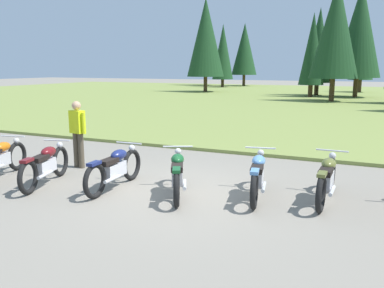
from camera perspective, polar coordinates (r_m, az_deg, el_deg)
The scene contains 9 objects.
ground_plane at distance 8.19m, azimuth -1.76°, elevation -6.92°, with size 140.00×140.00×0.00m, color gray.
grass_moorland at distance 33.21m, azimuth 18.62°, elevation 6.02°, with size 80.00×44.00×0.10m, color olive.
forest_treeline at distance 38.60m, azimuth 14.42°, elevation 13.58°, with size 35.82×28.87×8.99m.
motorcycle_maroon at distance 9.22m, azimuth -19.94°, elevation -2.73°, with size 0.82×2.04×0.88m.
motorcycle_navy at distance 8.53m, azimuth -10.81°, elevation -3.33°, with size 0.62×2.10×0.88m.
motorcycle_british_green at distance 7.96m, azimuth -2.05°, elevation -4.15°, with size 1.04×1.94×0.88m.
motorcycle_sky_blue at distance 7.93m, azimuth 9.24°, elevation -4.34°, with size 0.70×2.08×0.88m.
motorcycle_olive at distance 8.02m, azimuth 18.48°, elevation -4.61°, with size 0.62×2.10×0.88m.
rider_near_row_end at distance 10.43m, azimuth -15.82°, elevation 1.88°, with size 0.54×0.27×1.67m.
Camera 1 is at (3.47, -6.99, 2.49)m, focal length 37.85 mm.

